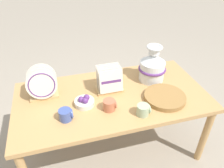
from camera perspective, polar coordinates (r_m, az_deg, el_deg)
ground_plane at (r=2.15m, az=0.00°, el=-15.86°), size 14.00×14.00×0.00m
display_table at (r=1.76m, az=0.00°, el=-4.62°), size 1.50×0.77×0.61m
ceramic_vase at (r=1.87m, az=10.51°, el=4.59°), size 0.23×0.23×0.32m
dish_rack_round_plates at (r=1.73m, az=-17.73°, el=-0.34°), size 0.23×0.15×0.25m
dish_rack_square_plates at (r=1.73m, az=-0.59°, el=0.64°), size 0.21×0.15×0.21m
wicker_charger_stack at (r=1.73m, az=13.61°, el=-3.35°), size 0.32×0.32×0.04m
mug_sage_glaze at (r=1.55m, az=8.21°, el=-6.73°), size 0.10×0.09×0.08m
mug_cobalt_glaze at (r=1.53m, az=-11.94°, el=-7.84°), size 0.10×0.09×0.08m
mug_terracotta_glaze at (r=1.57m, az=-0.62°, el=-5.49°), size 0.10×0.09×0.08m
fruit_bowl at (r=1.63m, az=-7.21°, el=-4.61°), size 0.15×0.15×0.08m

